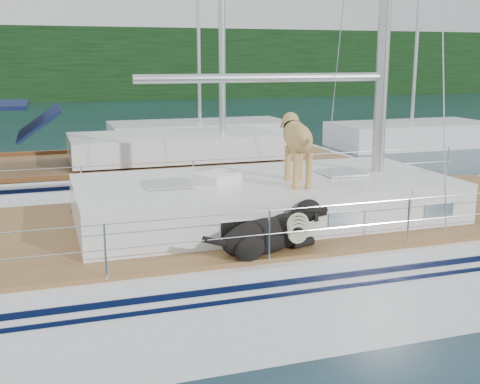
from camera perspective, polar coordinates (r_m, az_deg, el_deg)
name	(u,v)px	position (r m, az deg, el deg)	size (l,w,h in m)	color
ground	(211,306)	(8.77, -2.74, -10.76)	(120.00, 120.00, 0.00)	black
tree_line	(64,64)	(52.81, -16.32, 11.56)	(90.00, 3.00, 6.00)	black
shore_bank	(66,93)	(54.08, -16.21, 9.03)	(92.00, 1.00, 1.20)	#595147
main_sailboat	(218,261)	(8.54, -2.14, -6.52)	(12.00, 3.82, 14.01)	silver
neighbor_sailboat	(129,183)	(14.31, -10.46, 0.88)	(11.00, 3.50, 13.30)	silver
bg_boat_center	(200,134)	(24.73, -3.81, 5.52)	(7.20, 3.00, 11.65)	silver
bg_boat_east	(411,135)	(25.30, 15.90, 5.24)	(6.40, 3.00, 11.65)	silver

